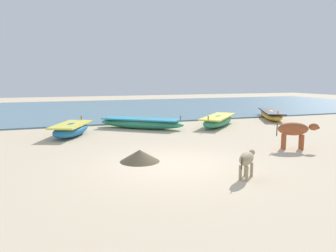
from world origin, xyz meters
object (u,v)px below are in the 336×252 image
Objects in this scene: fishing_boat_3 at (141,123)px; cow_adult_rust at (295,130)px; fishing_boat_5 at (218,120)px; fishing_boat_0 at (71,129)px; fishing_boat_2 at (271,114)px; calf_near_dun at (247,159)px.

cow_adult_rust is at bearing -21.67° from fishing_boat_3.
fishing_boat_3 is at bearing -53.87° from fishing_boat_5.
fishing_boat_3 is 2.93× the size of cow_adult_rust.
fishing_boat_5 is (7.78, 0.49, -0.00)m from fishing_boat_0.
fishing_boat_0 is 7.80m from fishing_boat_5.
fishing_boat_2 reaches higher than calf_near_dun.
fishing_boat_5 is 6.18m from cow_adult_rust.
calf_near_dun is (-3.89, -8.50, 0.20)m from fishing_boat_5.
fishing_boat_0 is 0.84× the size of fishing_boat_5.
cow_adult_rust is 1.59× the size of calf_near_dun.
fishing_boat_0 is at bearing 75.87° from calf_near_dun.
fishing_boat_3 is at bearing 144.00° from cow_adult_rust.
fishing_boat_2 is at bearing 9.38° from calf_near_dun.
fishing_boat_0 is 8.90m from calf_near_dun.
calf_near_dun is (3.89, -8.01, 0.19)m from fishing_boat_0.
fishing_boat_0 is 0.68× the size of fishing_boat_2.
calf_near_dun is at bearing -130.74° from fishing_boat_0.
fishing_boat_0 is 0.77× the size of fishing_boat_3.
fishing_boat_5 is at bearing 25.35° from calf_near_dun.
fishing_boat_0 is at bearing -43.12° from fishing_boat_5.
fishing_boat_2 is at bearing 44.80° from fishing_boat_3.
fishing_boat_2 is at bearing 80.40° from cow_adult_rust.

